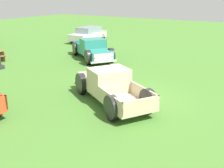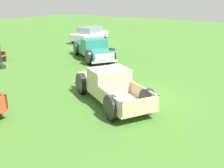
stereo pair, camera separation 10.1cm
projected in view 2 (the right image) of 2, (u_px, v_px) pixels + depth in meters
ground_plane at (128, 99)px, 13.01m from camera, size 80.00×80.00×0.00m
pickup_truck_foreground at (109, 85)px, 12.64m from camera, size 4.12×5.20×1.53m
pickup_truck_behind_right at (95, 50)px, 20.40m from camera, size 4.45×5.19×1.56m
sedan_distant_b at (90, 34)px, 27.98m from camera, size 4.57×2.06×1.50m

